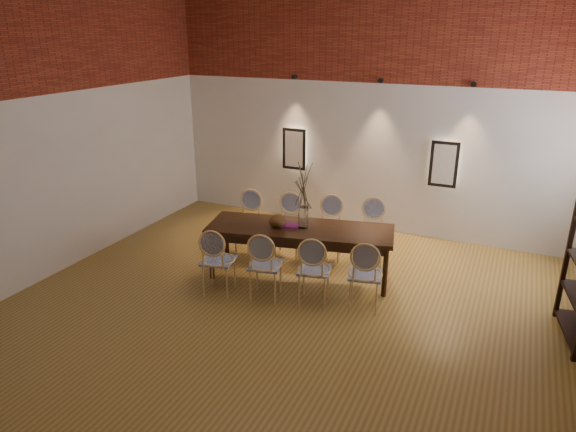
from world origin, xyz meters
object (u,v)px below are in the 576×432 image
at_px(chair_far_b, 288,226).
at_px(chair_far_d, 372,233).
at_px(vase, 303,217).
at_px(chair_far_c, 329,230).
at_px(bowl, 277,221).
at_px(chair_near_b, 265,265).
at_px(chair_near_a, 218,260).
at_px(book, 290,226).
at_px(dining_table, 300,252).
at_px(chair_near_c, 314,269).
at_px(chair_far_a, 248,223).
at_px(chair_near_d, 365,274).

distance_m(chair_far_b, chair_far_d, 1.28).
distance_m(chair_far_b, vase, 0.89).
bearing_deg(chair_far_c, bowl, 49.67).
bearing_deg(chair_far_c, chair_near_b, 65.19).
relative_size(chair_near_a, book, 3.62).
bearing_deg(chair_far_d, chair_far_b, 0.00).
bearing_deg(dining_table, chair_far_d, 35.80).
height_order(dining_table, chair_near_c, chair_near_c).
distance_m(chair_near_c, chair_far_b, 1.52).
distance_m(chair_near_b, chair_far_d, 1.88).
bearing_deg(bowl, chair_far_a, 143.54).
height_order(chair_far_b, vase, vase).
bearing_deg(book, chair_near_c, -43.33).
height_order(chair_near_b, chair_far_a, same).
height_order(dining_table, chair_far_a, chair_far_a).
bearing_deg(chair_near_b, chair_near_a, -180.00).
bearing_deg(chair_far_a, chair_near_b, 114.81).
relative_size(chair_near_a, chair_far_b, 1.00).
relative_size(chair_far_a, vase, 3.13).
xyz_separation_m(chair_far_b, book, (0.32, -0.65, 0.30)).
height_order(chair_near_d, chair_far_b, same).
relative_size(chair_near_b, chair_near_c, 1.00).
relative_size(chair_near_d, chair_far_b, 1.00).
relative_size(chair_near_b, bowl, 3.92).
xyz_separation_m(chair_far_a, chair_far_b, (0.62, 0.14, 0.00)).
height_order(vase, book, vase).
height_order(chair_near_b, chair_far_c, same).
relative_size(chair_near_a, bowl, 3.92).
bearing_deg(chair_near_c, chair_near_b, 180.00).
height_order(chair_near_c, chair_far_a, same).
relative_size(chair_far_c, chair_far_d, 1.00).
xyz_separation_m(chair_far_d, vase, (-0.75, -0.87, 0.43)).
relative_size(chair_near_a, chair_near_c, 1.00).
bearing_deg(chair_near_c, dining_table, 114.81).
height_order(dining_table, chair_far_b, chair_far_b).
distance_m(chair_near_b, chair_near_c, 0.64).
bearing_deg(chair_far_a, chair_far_c, 180.00).
height_order(chair_far_b, book, chair_far_b).
bearing_deg(chair_far_d, book, 32.43).
bearing_deg(chair_near_c, bowl, 134.47).
bearing_deg(chair_far_b, chair_near_c, 114.81).
bearing_deg(chair_far_b, bowl, 90.75).
height_order(chair_near_a, bowl, chair_near_a).
distance_m(chair_near_a, bowl, 0.98).
height_order(dining_table, chair_far_d, chair_far_d).
relative_size(chair_far_a, book, 3.62).
bearing_deg(chair_near_a, bowl, 44.66).
relative_size(chair_far_b, bowl, 3.92).
height_order(chair_far_c, book, chair_far_c).
bearing_deg(chair_far_c, chair_near_a, 47.25).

